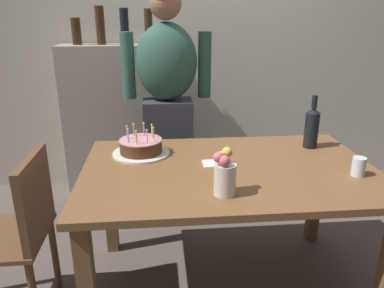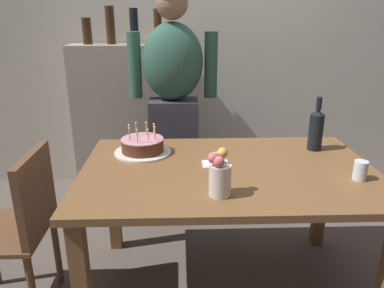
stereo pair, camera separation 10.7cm
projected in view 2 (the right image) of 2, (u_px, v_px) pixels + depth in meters
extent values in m
plane|color=#564C44|center=(224.00, 286.00, 2.13)|extent=(10.00, 10.00, 0.00)
cube|color=beige|center=(207.00, 37.00, 3.16)|extent=(5.20, 0.10, 2.60)
cube|color=brown|center=(228.00, 171.00, 1.89)|extent=(1.50, 0.96, 0.03)
cube|color=brown|center=(113.00, 200.00, 2.38)|extent=(0.07, 0.07, 0.70)
cube|color=brown|center=(321.00, 196.00, 2.42)|extent=(0.07, 0.07, 0.70)
cylinder|color=white|center=(143.00, 152.00, 2.09)|extent=(0.32, 0.32, 0.01)
cylinder|color=#512D19|center=(143.00, 145.00, 2.08)|extent=(0.24, 0.24, 0.07)
cylinder|color=#D18E9E|center=(142.00, 139.00, 2.06)|extent=(0.24, 0.24, 0.01)
cylinder|color=pink|center=(129.00, 132.00, 2.07)|extent=(0.01, 0.01, 0.07)
sphere|color=#F9C64C|center=(129.00, 125.00, 2.05)|extent=(0.01, 0.01, 0.01)
cylinder|color=#93B7DB|center=(130.00, 135.00, 2.01)|extent=(0.01, 0.01, 0.07)
sphere|color=#F9C64C|center=(129.00, 128.00, 2.00)|extent=(0.01, 0.01, 0.01)
cylinder|color=#EAB266|center=(137.00, 137.00, 1.98)|extent=(0.01, 0.01, 0.07)
sphere|color=#F9C64C|center=(137.00, 130.00, 1.97)|extent=(0.01, 0.01, 0.01)
cylinder|color=beige|center=(148.00, 137.00, 1.99)|extent=(0.01, 0.01, 0.07)
sphere|color=#F9C64C|center=(148.00, 130.00, 1.98)|extent=(0.01, 0.01, 0.01)
cylinder|color=#EAB266|center=(155.00, 134.00, 2.04)|extent=(0.01, 0.01, 0.07)
sphere|color=#F9C64C|center=(155.00, 127.00, 2.02)|extent=(0.01, 0.01, 0.01)
cylinder|color=beige|center=(154.00, 131.00, 2.09)|extent=(0.01, 0.01, 0.07)
sphere|color=#F9C64C|center=(154.00, 124.00, 2.08)|extent=(0.01, 0.01, 0.01)
cylinder|color=pink|center=(146.00, 129.00, 2.12)|extent=(0.01, 0.01, 0.07)
sphere|color=#F9C64C|center=(146.00, 123.00, 2.11)|extent=(0.01, 0.01, 0.01)
cylinder|color=#93B7DB|center=(136.00, 130.00, 2.11)|extent=(0.01, 0.01, 0.07)
sphere|color=#F9C64C|center=(136.00, 123.00, 2.10)|extent=(0.01, 0.01, 0.01)
cylinder|color=silver|center=(360.00, 170.00, 1.74)|extent=(0.07, 0.07, 0.09)
cylinder|color=black|center=(316.00, 132.00, 2.11)|extent=(0.08, 0.08, 0.21)
cone|color=black|center=(318.00, 112.00, 2.07)|extent=(0.08, 0.08, 0.03)
cylinder|color=black|center=(319.00, 103.00, 2.06)|extent=(0.03, 0.03, 0.07)
cube|color=white|center=(216.00, 164.00, 1.93)|extent=(0.14, 0.11, 0.01)
cylinder|color=silver|center=(220.00, 180.00, 1.58)|extent=(0.10, 0.10, 0.14)
sphere|color=#DB6670|center=(213.00, 158.00, 1.54)|extent=(0.05, 0.05, 0.05)
sphere|color=gold|center=(216.00, 156.00, 1.55)|extent=(0.04, 0.04, 0.04)
sphere|color=#DB6670|center=(219.00, 162.00, 1.53)|extent=(0.05, 0.05, 0.05)
sphere|color=gold|center=(223.00, 153.00, 1.57)|extent=(0.05, 0.05, 0.05)
cube|color=#33333D|center=(174.00, 161.00, 2.72)|extent=(0.34, 0.23, 0.92)
ellipsoid|color=#2D5647|center=(173.00, 62.00, 2.48)|extent=(0.41, 0.27, 0.52)
sphere|color=#936B51|center=(172.00, 3.00, 2.36)|extent=(0.21, 0.21, 0.21)
cylinder|color=#2D5647|center=(211.00, 65.00, 2.52)|extent=(0.09, 0.09, 0.44)
cylinder|color=#2D5647|center=(135.00, 65.00, 2.51)|extent=(0.09, 0.09, 0.44)
cube|color=brown|center=(3.00, 232.00, 1.84)|extent=(0.42, 0.42, 0.02)
cube|color=brown|center=(36.00, 193.00, 1.77)|extent=(0.04, 0.40, 0.40)
cylinder|color=brown|center=(57.00, 249.00, 2.09)|extent=(0.04, 0.04, 0.45)
cube|color=#9E9384|center=(128.00, 120.00, 3.15)|extent=(0.88, 0.30, 1.26)
cylinder|color=#382314|center=(87.00, 31.00, 2.90)|extent=(0.07, 0.07, 0.20)
cylinder|color=#382314|center=(110.00, 25.00, 2.89)|extent=(0.07, 0.07, 0.29)
cylinder|color=black|center=(134.00, 26.00, 2.90)|extent=(0.07, 0.07, 0.27)
cylinder|color=#382314|center=(158.00, 27.00, 2.91)|extent=(0.06, 0.06, 0.27)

